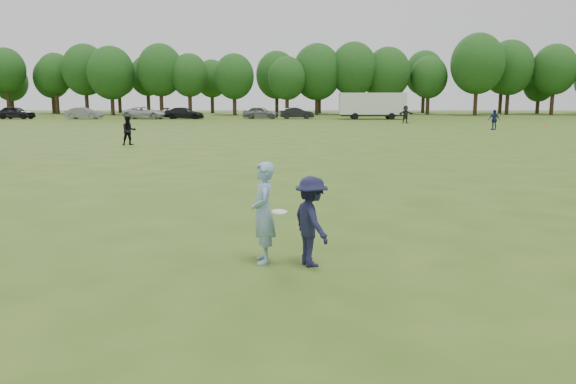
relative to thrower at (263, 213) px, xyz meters
name	(u,v)px	position (x,y,z in m)	size (l,w,h in m)	color
ground	(303,252)	(0.71, 0.64, -0.89)	(200.00, 200.00, 0.00)	#345117
thrower	(263,213)	(0.00, 0.00, 0.00)	(0.65, 0.43, 1.78)	#7FA5C5
defender	(311,221)	(0.83, -0.18, -0.11)	(1.01, 0.58, 1.56)	#191B39
player_far_a	(129,131)	(-9.30, 23.33, -0.03)	(0.83, 0.65, 1.71)	black
player_far_b	(494,120)	(17.33, 38.70, -0.03)	(1.00, 0.42, 1.71)	navy
player_far_d	(406,114)	(11.93, 49.76, 0.04)	(1.73, 0.55, 1.86)	#242424
car_a	(16,113)	(-34.19, 59.71, -0.10)	(1.87, 4.64, 1.58)	black
car_b	(84,113)	(-25.79, 59.96, -0.18)	(1.51, 4.32, 1.42)	slate
car_c	(146,113)	(-18.22, 60.28, -0.14)	(2.49, 5.40, 1.50)	#B2B3B7
car_d	(184,113)	(-13.42, 60.39, -0.19)	(1.96, 4.83, 1.40)	black
car_e	(261,113)	(-3.96, 60.85, -0.14)	(1.78, 4.42, 1.51)	slate
car_f	(297,113)	(0.53, 61.00, -0.19)	(1.47, 4.22, 1.39)	black
field_cone	(545,125)	(23.97, 43.89, -0.74)	(0.28, 0.28, 0.30)	#EE4A0C
disc_in_play	(280,212)	(0.29, -0.23, 0.06)	(0.31, 0.31, 0.06)	white
cargo_trailer	(372,105)	(9.77, 59.94, 0.89)	(9.00, 2.75, 3.20)	white
treeline	(317,73)	(3.52, 77.53, 5.37)	(130.35, 18.39, 11.74)	#332114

